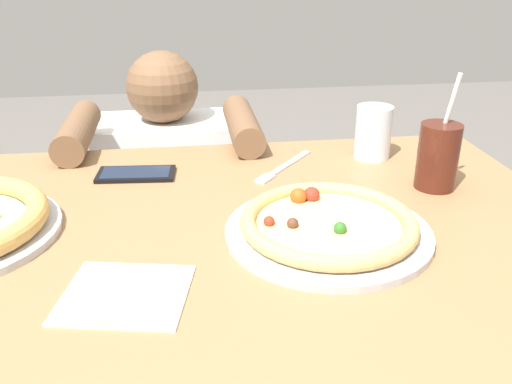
{
  "coord_description": "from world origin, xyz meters",
  "views": [
    {
      "loc": [
        -0.04,
        -0.79,
        1.16
      ],
      "look_at": [
        0.08,
        0.06,
        0.78
      ],
      "focal_mm": 38.69,
      "sensor_mm": 36.0,
      "label": 1
    }
  ],
  "objects": [
    {
      "name": "diner_seated",
      "position": [
        -0.09,
        0.65,
        0.4
      ],
      "size": [
        0.44,
        0.54,
        0.92
      ],
      "color": "#333847",
      "rests_on": "ground"
    },
    {
      "name": "water_cup_clear",
      "position": [
        0.36,
        0.28,
        0.81
      ],
      "size": [
        0.08,
        0.08,
        0.11
      ],
      "color": "silver",
      "rests_on": "dining_table"
    },
    {
      "name": "drink_cup_colored",
      "position": [
        0.42,
        0.1,
        0.81
      ],
      "size": [
        0.07,
        0.07,
        0.22
      ],
      "color": "#4C1E14",
      "rests_on": "dining_table"
    },
    {
      "name": "fork",
      "position": [
        0.16,
        0.24,
        0.75
      ],
      "size": [
        0.14,
        0.17,
        0.0
      ],
      "color": "silver",
      "rests_on": "dining_table"
    },
    {
      "name": "pizza_near",
      "position": [
        0.18,
        -0.05,
        0.77
      ],
      "size": [
        0.32,
        0.32,
        0.04
      ],
      "color": "#B7B7BC",
      "rests_on": "dining_table"
    },
    {
      "name": "dining_table",
      "position": [
        0.0,
        0.0,
        0.63
      ],
      "size": [
        1.23,
        0.8,
        0.75
      ],
      "color": "#936D47",
      "rests_on": "ground"
    },
    {
      "name": "paper_napkin",
      "position": [
        -0.12,
        -0.17,
        0.75
      ],
      "size": [
        0.19,
        0.17,
        0.0
      ],
      "primitive_type": "cube",
      "rotation": [
        0.0,
        0.0,
        -0.2
      ],
      "color": "white",
      "rests_on": "dining_table"
    },
    {
      "name": "cell_phone",
      "position": [
        -0.14,
        0.24,
        0.75
      ],
      "size": [
        0.16,
        0.09,
        0.01
      ],
      "color": "black",
      "rests_on": "dining_table"
    }
  ]
}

